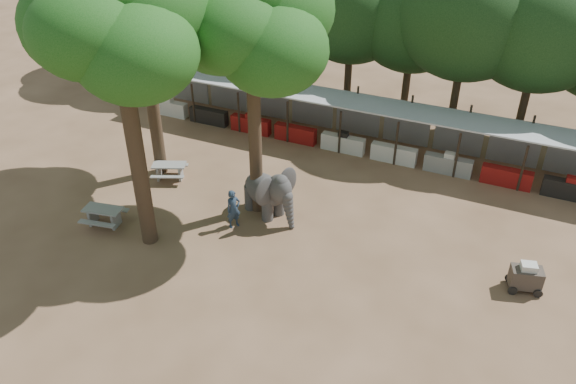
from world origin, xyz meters
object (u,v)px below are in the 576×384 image
at_px(elephant, 269,192).
at_px(handler, 233,209).
at_px(yard_tree_back, 250,18).
at_px(picnic_table_far, 169,169).
at_px(yard_tree_left, 139,5).
at_px(yard_tree_center, 115,18).
at_px(picnic_table_near, 104,214).
at_px(cart_front, 526,277).

relative_size(elephant, handler, 1.78).
distance_m(yard_tree_back, picnic_table_far, 9.47).
xyz_separation_m(yard_tree_back, elephant, (0.84, -0.35, -7.36)).
height_order(yard_tree_left, picnic_table_far, yard_tree_left).
distance_m(yard_tree_left, yard_tree_center, 5.92).
relative_size(picnic_table_near, cart_front, 1.37).
bearing_deg(cart_front, yard_tree_center, 177.17).
height_order(yard_tree_center, handler, yard_tree_center).
bearing_deg(elephant, cart_front, 20.27).
bearing_deg(yard_tree_back, yard_tree_left, 170.54).
height_order(yard_tree_center, cart_front, yard_tree_center).
xyz_separation_m(yard_tree_left, picnic_table_near, (0.67, -5.08, -7.65)).
bearing_deg(handler, picnic_table_near, 145.53).
relative_size(yard_tree_center, yard_tree_back, 1.06).
distance_m(picnic_table_near, cart_front, 17.31).
xyz_separation_m(yard_tree_left, elephant, (6.84, -1.35, -7.02)).
relative_size(yard_tree_left, elephant, 3.49).
xyz_separation_m(yard_tree_left, yard_tree_back, (6.00, -1.00, 0.34)).
relative_size(handler, picnic_table_far, 0.86).
bearing_deg(elephant, yard_tree_left, -168.41).
bearing_deg(picnic_table_near, yard_tree_left, 86.74).
distance_m(yard_tree_center, elephant, 9.62).
height_order(elephant, handler, elephant).
relative_size(handler, picnic_table_near, 0.93).
xyz_separation_m(yard_tree_back, picnic_table_near, (-5.33, -4.08, -8.00)).
xyz_separation_m(picnic_table_near, picnic_table_far, (0.29, 4.47, -0.02)).
height_order(yard_tree_left, yard_tree_center, yard_tree_center).
distance_m(elephant, handler, 1.79).
height_order(yard_tree_left, elephant, yard_tree_left).
distance_m(yard_tree_left, yard_tree_back, 6.09).
bearing_deg(yard_tree_left, yard_tree_center, -59.04).
height_order(elephant, picnic_table_far, elephant).
bearing_deg(yard_tree_left, handler, -25.65).
bearing_deg(yard_tree_center, picnic_table_far, 114.88).
xyz_separation_m(yard_tree_left, picnic_table_far, (0.97, -0.61, -7.67)).
bearing_deg(handler, elephant, -2.64).
bearing_deg(picnic_table_far, yard_tree_back, -28.07).
height_order(yard_tree_back, handler, yard_tree_back).
relative_size(yard_tree_left, picnic_table_far, 5.33).
bearing_deg(yard_tree_back, picnic_table_near, -142.54).
relative_size(yard_tree_back, picnic_table_far, 5.50).
distance_m(yard_tree_center, picnic_table_far, 9.94).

